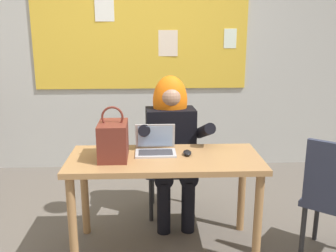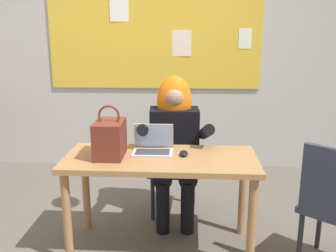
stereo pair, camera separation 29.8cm
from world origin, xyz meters
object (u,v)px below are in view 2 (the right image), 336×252
(person_costumed, at_px, (174,137))
(laptop, at_px, (153,146))
(desk_main, at_px, (161,170))
(chair_extra_corner, at_px, (335,203))
(chair_at_desk, at_px, (175,157))
(handbag, at_px, (110,138))
(computer_mouse, at_px, (184,153))

(person_costumed, relative_size, laptop, 4.16)
(desk_main, xyz_separation_m, chair_extra_corner, (1.16, -0.26, -0.11))
(chair_at_desk, xyz_separation_m, laptop, (-0.15, -0.55, 0.28))
(chair_at_desk, bearing_deg, desk_main, -4.31)
(handbag, bearing_deg, desk_main, 0.34)
(person_costumed, bearing_deg, chair_extra_corner, 50.30)
(chair_at_desk, bearing_deg, computer_mouse, 10.39)
(computer_mouse, relative_size, chair_extra_corner, 0.11)
(person_costumed, height_order, handbag, person_costumed)
(laptop, bearing_deg, computer_mouse, -17.52)
(chair_at_desk, bearing_deg, person_costumed, 2.78)
(computer_mouse, height_order, handbag, handbag)
(chair_at_desk, height_order, chair_extra_corner, chair_extra_corner)
(desk_main, relative_size, person_costumed, 1.13)
(desk_main, bearing_deg, handbag, -179.66)
(desk_main, relative_size, handbag, 3.70)
(laptop, distance_m, chair_extra_corner, 1.30)
(laptop, xyz_separation_m, handbag, (-0.30, -0.11, 0.09))
(computer_mouse, bearing_deg, laptop, 163.34)
(computer_mouse, bearing_deg, chair_at_desk, 98.55)
(laptop, bearing_deg, chair_extra_corner, -16.65)
(person_costumed, bearing_deg, desk_main, -12.08)
(laptop, bearing_deg, chair_at_desk, 75.26)
(person_costumed, bearing_deg, chair_at_desk, 176.67)
(handbag, bearing_deg, laptop, 20.35)
(computer_mouse, distance_m, handbag, 0.55)
(desk_main, bearing_deg, chair_extra_corner, -12.49)
(chair_at_desk, relative_size, handbag, 2.35)
(chair_extra_corner, bearing_deg, person_costumed, 93.54)
(chair_at_desk, distance_m, person_costumed, 0.26)
(person_costumed, xyz_separation_m, chair_extra_corner, (1.08, -0.79, -0.21))
(chair_at_desk, height_order, laptop, laptop)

